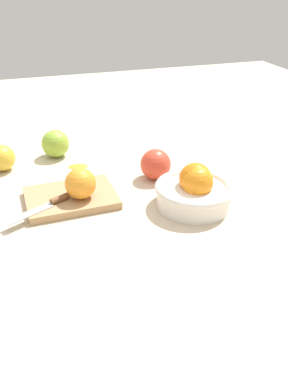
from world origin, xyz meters
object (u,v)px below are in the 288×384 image
Objects in this scene: bowl at (195,190)px; knife at (47,205)px; apple_front_right_2 at (2,158)px; apple_front_right at (55,144)px; apple_mid_left at (156,165)px; orange_on_board at (81,184)px; cutting_board at (71,198)px.

bowl is 1.22× the size of knife.
knife is at bearing 108.44° from apple_front_right_2.
apple_front_right is 0.15m from apple_front_right_2.
apple_front_right is 0.99× the size of apple_mid_left.
orange_on_board is 0.91× the size of apple_front_right.
cutting_board is 2.63× the size of apple_front_right.
apple_front_right_2 reaches higher than knife.
bowl is 2.51× the size of orange_on_board.
apple_front_right is at bearing -44.47° from apple_mid_left.
orange_on_board is 1.01× the size of apple_front_right_2.
cutting_board is 2.61× the size of apple_mid_left.
apple_front_right reaches higher than cutting_board.
apple_mid_left is (-0.20, -0.07, -0.01)m from orange_on_board.
cutting_board is at bearing 12.41° from apple_mid_left.
cutting_board is 0.27m from apple_front_right_2.
bowl is 2.29× the size of apple_front_right.
cutting_board is 2.88× the size of orange_on_board.
orange_on_board is at bearing 93.87° from apple_front_right.
cutting_board is 1.40× the size of knife.
apple_front_right is (0.26, -0.38, -0.00)m from bowl.
apple_mid_left is at bearing -162.55° from knife.
cutting_board is 0.27m from apple_front_right.
orange_on_board reaches higher than knife.
knife is (0.06, 0.04, 0.01)m from cutting_board.
bowl is at bearing 124.88° from apple_front_right.
knife is at bearing 17.45° from apple_mid_left.
cutting_board is 0.23m from apple_mid_left.
orange_on_board is at bearing 19.11° from apple_mid_left.
orange_on_board is (-0.02, 0.02, 0.04)m from cutting_board.
cutting_board is at bearing -145.56° from knife.
bowl is 0.29m from cutting_board.
bowl reaches higher than cutting_board.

